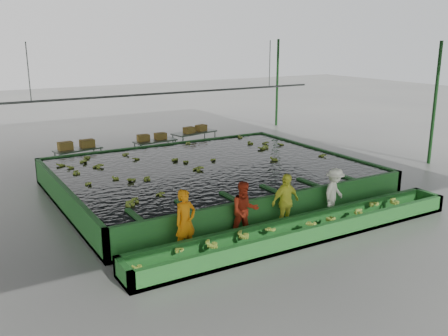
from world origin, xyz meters
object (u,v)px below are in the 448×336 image
worker_b (245,211)px  worker_c (285,202)px  box_stack_right (195,132)px  packing_table_left (79,159)px  packing_table_right (194,142)px  box_stack_left (77,148)px  worker_d (334,193)px  flotation_tank (209,177)px  sorting_trough (304,230)px  box_stack_mid (152,140)px  packing_table_mid (155,150)px  worker_a (185,222)px

worker_b → worker_c: size_ratio=0.98×
box_stack_right → packing_table_left: bearing=-177.4°
packing_table_right → worker_c: bearing=-102.9°
packing_table_left → box_stack_left: bearing=114.5°
worker_c → worker_d: 1.78m
worker_d → box_stack_right: size_ratio=1.20×
worker_c → box_stack_right: 9.89m
flotation_tank → packing_table_right: packing_table_right is taller
box_stack_left → sorting_trough: bearing=-72.7°
flotation_tank → sorting_trough: flotation_tank is taller
sorting_trough → packing_table_right: size_ratio=4.79×
box_stack_mid → packing_table_mid: bearing=-42.6°
worker_b → worker_c: bearing=14.9°
worker_d → packing_table_left: 10.61m
worker_a → box_stack_mid: bearing=61.1°
worker_a → packing_table_right: worker_a is taller
sorting_trough → box_stack_left: (-3.19, 10.25, 0.59)m
sorting_trough → box_stack_mid: size_ratio=7.85×
flotation_tank → worker_a: 5.29m
box_stack_mid → worker_a: bearing=-108.2°
worker_b → worker_d: bearing=14.9°
sorting_trough → box_stack_left: box_stack_left is taller
packing_table_right → packing_table_left: bearing=-176.8°
worker_a → worker_d: worker_a is taller
packing_table_mid → box_stack_mid: box_stack_mid is taller
worker_c → packing_table_mid: worker_c is taller
worker_a → worker_d: 4.83m
sorting_trough → packing_table_right: (2.21, 10.48, 0.22)m
worker_b → packing_table_right: size_ratio=0.75×
worker_c → worker_d: worker_c is taller
flotation_tank → worker_d: size_ratio=6.63×
box_stack_left → box_stack_right: box_stack_right is taller
worker_b → packing_table_left: (-1.81, 9.38, -0.37)m
sorting_trough → box_stack_left: size_ratio=7.05×
packing_table_mid → packing_table_right: packing_table_right is taller
worker_c → box_stack_right: (2.25, 9.63, 0.15)m
worker_d → packing_table_mid: worker_d is taller
sorting_trough → box_stack_right: 10.69m
sorting_trough → worker_b: 1.65m
worker_c → box_stack_right: bearing=71.2°
sorting_trough → packing_table_mid: (0.15, 10.17, 0.16)m
flotation_tank → worker_b: worker_b is taller
worker_d → box_stack_left: 10.67m
box_stack_left → packing_table_right: bearing=2.4°
worker_d → box_stack_mid: worker_d is taller
flotation_tank → sorting_trough: bearing=-90.0°
worker_c → packing_table_left: bearing=102.9°
sorting_trough → box_stack_mid: bearing=89.7°
packing_table_mid → box_stack_left: (-3.34, 0.08, 0.42)m
flotation_tank → worker_d: bearing=-67.6°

